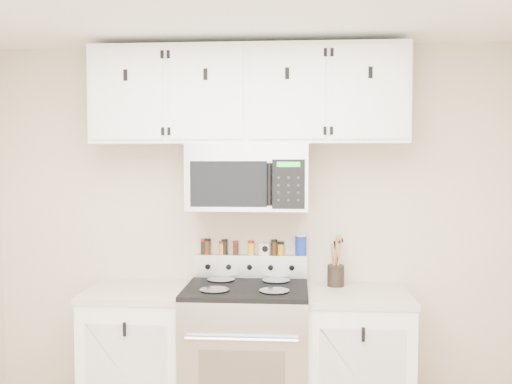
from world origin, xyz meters
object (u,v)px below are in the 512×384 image
at_px(microwave, 248,177).
at_px(salt_canister, 301,245).
at_px(utensil_crock, 336,274).
at_px(range, 247,359).

relative_size(microwave, salt_canister, 5.46).
relative_size(microwave, utensil_crock, 2.37).
distance_m(microwave, salt_canister, 0.59).
bearing_deg(microwave, salt_canister, 24.61).
bearing_deg(range, utensil_crock, 16.93).
height_order(microwave, utensil_crock, microwave).
bearing_deg(salt_canister, range, -140.30).
bearing_deg(salt_canister, microwave, -155.39).
xyz_separation_m(microwave, salt_canister, (0.34, 0.16, -0.46)).
distance_m(range, utensil_crock, 0.78).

